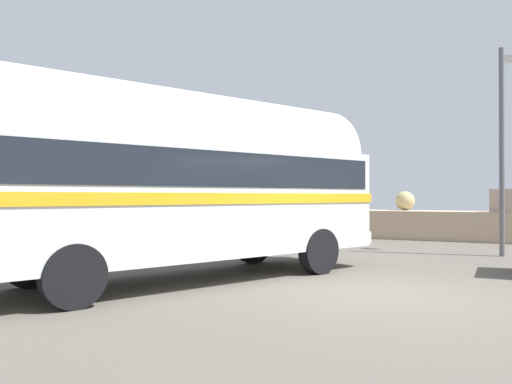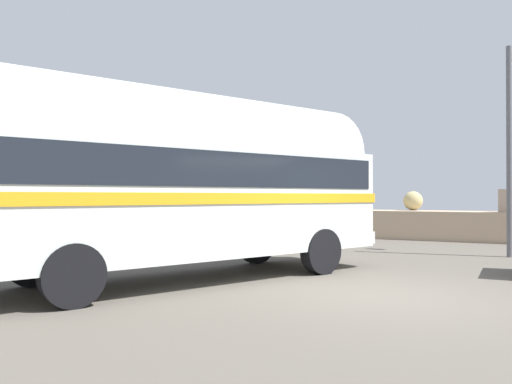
% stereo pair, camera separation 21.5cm
% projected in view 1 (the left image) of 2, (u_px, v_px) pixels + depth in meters
% --- Properties ---
extents(ground, '(32.00, 26.00, 0.02)m').
position_uv_depth(ground, '(392.00, 296.00, 8.32)').
color(ground, '#58524A').
extents(breakwater, '(31.36, 2.37, 2.42)m').
position_uv_depth(breakwater, '(468.00, 222.00, 18.70)').
color(breakwater, tan).
rests_on(breakwater, ground).
extents(vintage_coach, '(5.72, 8.80, 3.70)m').
position_uv_depth(vintage_coach, '(186.00, 177.00, 9.87)').
color(vintage_coach, black).
rests_on(vintage_coach, ground).
extents(lamp_post, '(0.57, 1.10, 5.74)m').
position_uv_depth(lamp_post, '(503.00, 138.00, 13.88)').
color(lamp_post, '#5B5B60').
rests_on(lamp_post, ground).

